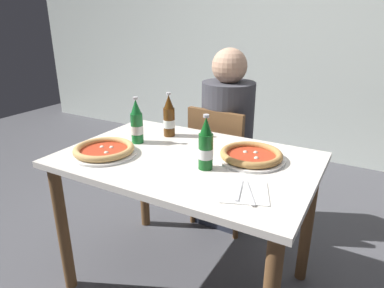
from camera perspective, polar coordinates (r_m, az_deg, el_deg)
The scene contains 11 objects.
ground_plane at distance 2.03m, azimuth -0.75°, elevation -22.16°, with size 8.00×8.00×0.00m, color #4C4C51.
back_wall_tiled at distance 3.57m, azimuth 18.10°, elevation 18.41°, with size 7.00×0.10×2.60m, color silver.
dining_table_main at distance 1.66m, azimuth -0.85°, elevation -5.84°, with size 1.20×0.80×0.75m.
chair_behind_table at distance 2.26m, azimuth 5.14°, elevation -2.86°, with size 0.43×0.43×0.85m.
diner_seated at distance 2.26m, azimuth 5.87°, elevation -0.06°, with size 0.34×0.34×1.21m.
pizza_margherita_near at distance 1.60m, azimuth 9.98°, elevation -1.96°, with size 0.32×0.32×0.04m.
pizza_marinara_far at distance 1.69m, azimuth -14.67°, elevation -1.04°, with size 0.32×0.32×0.04m.
beer_bottle_left at distance 1.46m, azimuth 2.35°, elevation -0.41°, with size 0.07×0.07×0.25m.
beer_bottle_center at distance 1.79m, azimuth -9.34°, elevation 3.40°, with size 0.07×0.07×0.25m.
beer_bottle_right at distance 1.88m, azimuth -3.91°, elevation 4.43°, with size 0.07×0.07×0.25m.
napkin_with_cutlery at distance 1.31m, azimuth 8.86°, elevation -8.08°, with size 0.23×0.23×0.01m.
Camera 1 is at (0.75, -1.29, 1.37)m, focal length 31.48 mm.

